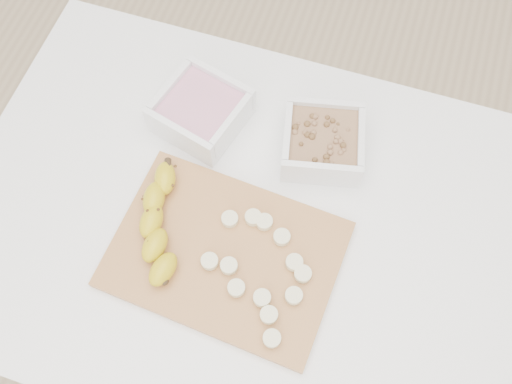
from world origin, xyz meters
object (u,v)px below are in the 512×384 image
(bowl_yogurt, at_px, (201,111))
(cutting_board, at_px, (225,254))
(bowl_granola, at_px, (323,142))
(table, at_px, (251,241))
(banana, at_px, (160,225))

(bowl_yogurt, relative_size, cutting_board, 0.48)
(bowl_yogurt, xyz_separation_m, bowl_granola, (0.22, 0.01, -0.00))
(table, distance_m, bowl_granola, 0.22)
(banana, bearing_deg, bowl_yogurt, 83.69)
(bowl_granola, relative_size, banana, 0.78)
(bowl_yogurt, distance_m, bowl_granola, 0.22)
(table, xyz_separation_m, banana, (-0.13, -0.06, 0.13))
(bowl_yogurt, height_order, bowl_granola, bowl_yogurt)
(table, relative_size, cutting_board, 2.78)
(bowl_granola, relative_size, cutting_board, 0.45)
(table, height_order, banana, banana)
(bowl_granola, bearing_deg, banana, -132.44)
(cutting_board, bearing_deg, banana, 177.02)
(bowl_granola, distance_m, banana, 0.31)
(table, bearing_deg, bowl_granola, 65.48)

